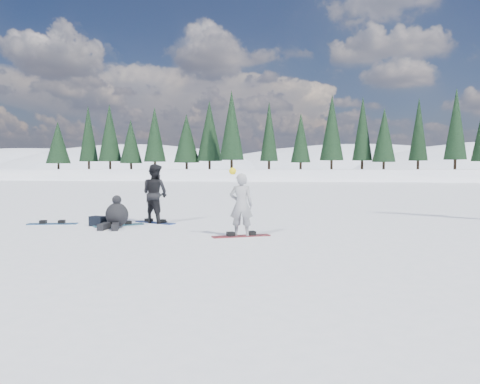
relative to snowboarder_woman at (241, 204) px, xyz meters
name	(u,v)px	position (x,y,z in m)	size (l,w,h in m)	color
ground	(218,238)	(-0.54, -0.29, -0.82)	(420.00, 420.00, 0.00)	white
alpine_backdrop	(280,204)	(-12.26, 188.89, -14.80)	(412.50, 227.00, 53.20)	white
snowboarder_woman	(241,204)	(0.00, 0.00, 0.00)	(0.62, 0.43, 1.76)	#98989D
snowboarder_man	(155,194)	(-3.16, 2.48, 0.11)	(0.91, 0.71, 1.87)	black
seated_rider	(116,215)	(-3.89, 1.18, -0.46)	(0.79, 1.19, 0.95)	black
gear_bag	(98,221)	(-4.59, 1.44, -0.67)	(0.45, 0.30, 0.30)	black
snowboard_woman	(241,236)	(0.00, 0.00, -0.81)	(1.50, 0.28, 0.03)	maroon
snowboard_man	(155,223)	(-3.16, 2.48, -0.81)	(1.50, 0.28, 0.03)	navy
snowboard_loose_c	(52,224)	(-6.19, 1.65, -0.81)	(1.50, 0.28, 0.03)	#184D87
snowboard_loose_a	(119,225)	(-4.01, 1.64, -0.81)	(1.50, 0.28, 0.03)	#16647D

